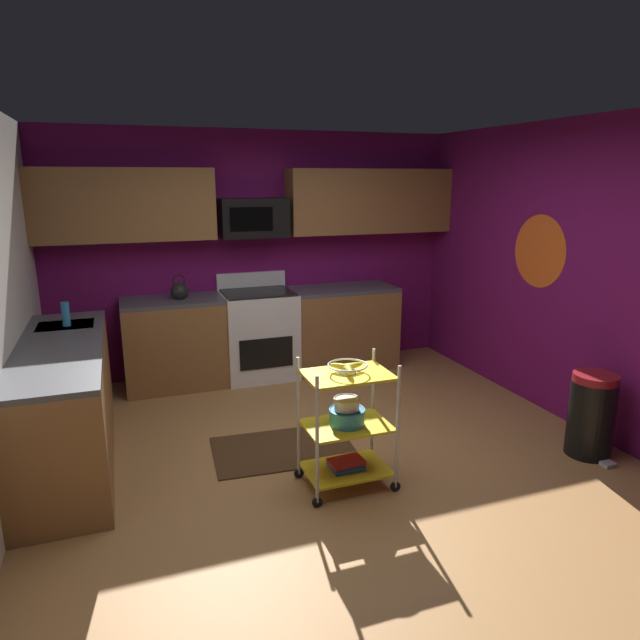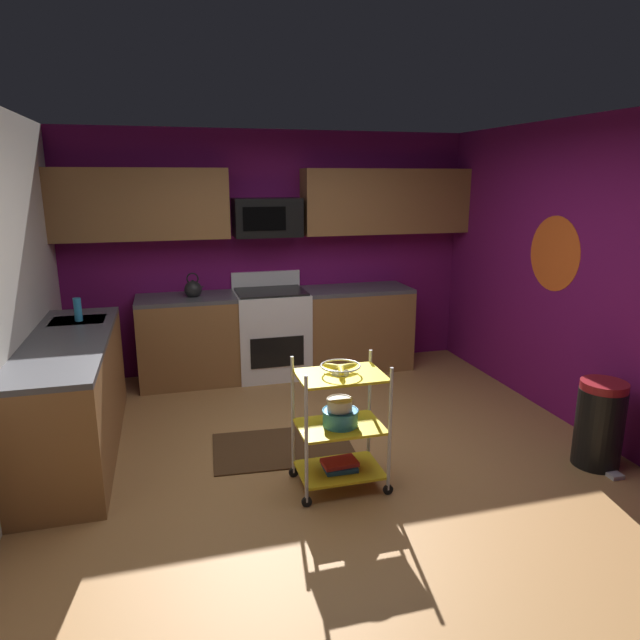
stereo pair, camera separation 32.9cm
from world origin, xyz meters
The scene contains 17 objects.
floor centered at (0.00, 0.00, -0.02)m, with size 4.40×4.80×0.04m, color #A87542.
wall_back centered at (0.00, 2.43, 1.30)m, with size 4.52×0.06×2.60m, color #6B1156.
wall_right centered at (2.23, 0.00, 1.30)m, with size 0.06×4.80×2.60m, color #6B1156.
wall_flower_decal centered at (2.20, 0.55, 1.45)m, with size 0.67×0.67×0.00m, color #E5591E.
counter_run centered at (-0.81, 1.53, 0.46)m, with size 3.67×2.73×0.92m.
oven_range centered at (-0.08, 2.10, 0.48)m, with size 0.76×0.65×1.10m.
upper_cabinets centered at (0.02, 2.23, 1.85)m, with size 4.40×0.33×0.70m.
microwave centered at (-0.09, 2.21, 1.70)m, with size 0.70×0.39×0.40m.
rolling_cart centered at (-0.06, -0.32, 0.45)m, with size 0.64×0.42×0.91m.
fruit_bowl centered at (-0.06, -0.32, 0.88)m, with size 0.27×0.27×0.07m.
mixing_bowl_large centered at (-0.05, -0.32, 0.52)m, with size 0.25×0.25×0.11m.
mixing_bowl_small centered at (-0.06, -0.32, 0.62)m, with size 0.18×0.18×0.08m.
book_stack centered at (-0.06, -0.32, 0.16)m, with size 0.25×0.19×0.06m.
kettle centered at (-0.89, 2.10, 1.00)m, with size 0.21×0.18×0.26m.
dish_soap_bottle centered at (-1.88, 1.31, 1.02)m, with size 0.06×0.06×0.20m, color #2D8CBF.
trash_can centered at (1.90, -0.53, 0.33)m, with size 0.34×0.42×0.66m.
floor_rug centered at (-0.33, 0.34, 0.01)m, with size 1.10×0.70×0.01m, color #472D19.
Camera 2 is at (-1.13, -3.72, 2.11)m, focal length 31.67 mm.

